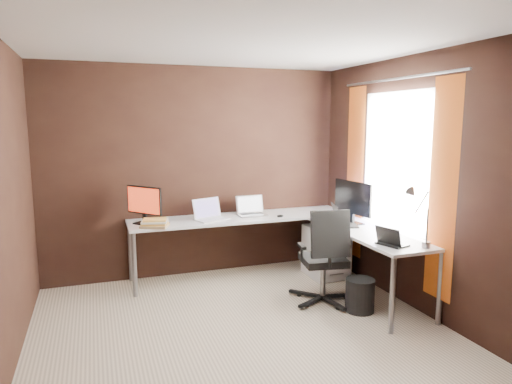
# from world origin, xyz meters

# --- Properties ---
(room) EXTENTS (3.60, 3.60, 2.50)m
(room) POSITION_xyz_m (0.34, 0.07, 1.28)
(room) COLOR beige
(room) RESTS_ON ground
(desk) EXTENTS (2.65, 2.25, 0.73)m
(desk) POSITION_xyz_m (0.84, 1.04, 0.68)
(desk) COLOR silver
(desk) RESTS_ON ground
(drawer_pedestal) EXTENTS (0.42, 0.50, 0.60)m
(drawer_pedestal) POSITION_xyz_m (1.43, 1.15, 0.30)
(drawer_pedestal) COLOR silver
(drawer_pedestal) RESTS_ON ground
(monitor_left) EXTENTS (0.33, 0.38, 0.42)m
(monitor_left) POSITION_xyz_m (-0.66, 1.49, 0.97)
(monitor_left) COLOR black
(monitor_left) RESTS_ON desk
(monitor_right) EXTENTS (0.17, 0.58, 0.48)m
(monitor_right) POSITION_xyz_m (1.51, 0.72, 1.00)
(monitor_right) COLOR black
(monitor_right) RESTS_ON desk
(laptop_white) EXTENTS (0.42, 0.36, 0.24)m
(laptop_white) POSITION_xyz_m (0.08, 1.47, 0.78)
(laptop_white) COLOR silver
(laptop_white) RESTS_ON desk
(laptop_silver) EXTENTS (0.34, 0.24, 0.23)m
(laptop_silver) POSITION_xyz_m (0.61, 1.56, 0.78)
(laptop_silver) COLOR silver
(laptop_silver) RESTS_ON desk
(laptop_black_big) EXTENTS (0.33, 0.40, 0.23)m
(laptop_black_big) POSITION_xyz_m (1.37, 0.70, 0.78)
(laptop_black_big) COLOR black
(laptop_black_big) RESTS_ON desk
(laptop_black_small) EXTENTS (0.26, 0.30, 0.18)m
(laptop_black_small) POSITION_xyz_m (1.37, -0.18, 0.77)
(laptop_black_small) COLOR black
(laptop_black_small) RESTS_ON desk
(book_stack) EXTENTS (0.34, 0.31, 0.09)m
(book_stack) POSITION_xyz_m (-0.57, 1.30, 0.77)
(book_stack) COLOR tan
(book_stack) RESTS_ON desk
(mouse_left) EXTENTS (0.09, 0.07, 0.03)m
(mouse_left) POSITION_xyz_m (-0.57, 1.30, 0.75)
(mouse_left) COLOR black
(mouse_left) RESTS_ON desk
(mouse_corner) EXTENTS (0.09, 0.08, 0.03)m
(mouse_corner) POSITION_xyz_m (0.89, 1.30, 0.75)
(mouse_corner) COLOR black
(mouse_corner) RESTS_ON desk
(desk_lamp) EXTENTS (0.18, 0.21, 0.55)m
(desk_lamp) POSITION_xyz_m (1.56, -0.29, 1.07)
(desk_lamp) COLOR slate
(desk_lamp) RESTS_ON desk
(office_chair) EXTENTS (0.56, 0.57, 1.00)m
(office_chair) POSITION_xyz_m (1.02, 0.43, 0.29)
(office_chair) COLOR black
(office_chair) RESTS_ON ground
(wastebasket) EXTENTS (0.35, 0.35, 0.33)m
(wastebasket) POSITION_xyz_m (1.24, 0.10, 0.16)
(wastebasket) COLOR black
(wastebasket) RESTS_ON ground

